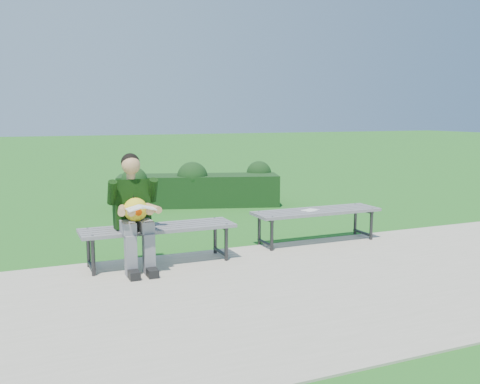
{
  "coord_description": "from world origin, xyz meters",
  "views": [
    {
      "loc": [
        -2.59,
        -6.38,
        1.77
      ],
      "look_at": [
        0.05,
        -0.21,
        0.79
      ],
      "focal_mm": 40.0,
      "sensor_mm": 36.0,
      "label": 1
    }
  ],
  "objects_px": {
    "bench_right": "(317,214)",
    "paper_sheet": "(310,210)",
    "bench_left": "(158,231)",
    "hedge": "(199,187)",
    "seated_boy": "(134,209)"
  },
  "relations": [
    {
      "from": "hedge",
      "to": "seated_boy",
      "type": "bearing_deg",
      "value": -118.34
    },
    {
      "from": "seated_boy",
      "to": "paper_sheet",
      "type": "relative_size",
      "value": 4.95
    },
    {
      "from": "paper_sheet",
      "to": "bench_right",
      "type": "bearing_deg",
      "value": 0.0
    },
    {
      "from": "hedge",
      "to": "bench_left",
      "type": "height_order",
      "value": "hedge"
    },
    {
      "from": "hedge",
      "to": "seated_boy",
      "type": "height_order",
      "value": "seated_boy"
    },
    {
      "from": "bench_right",
      "to": "paper_sheet",
      "type": "xyz_separation_m",
      "value": [
        -0.1,
        -0.0,
        0.06
      ]
    },
    {
      "from": "bench_left",
      "to": "paper_sheet",
      "type": "distance_m",
      "value": 2.19
    },
    {
      "from": "bench_left",
      "to": "hedge",
      "type": "bearing_deg",
      "value": 64.65
    },
    {
      "from": "bench_right",
      "to": "seated_boy",
      "type": "bearing_deg",
      "value": -173.22
    },
    {
      "from": "seated_boy",
      "to": "paper_sheet",
      "type": "height_order",
      "value": "seated_boy"
    },
    {
      "from": "seated_boy",
      "to": "paper_sheet",
      "type": "distance_m",
      "value": 2.51
    },
    {
      "from": "hedge",
      "to": "paper_sheet",
      "type": "bearing_deg",
      "value": -83.78
    },
    {
      "from": "bench_left",
      "to": "paper_sheet",
      "type": "relative_size",
      "value": 6.77
    },
    {
      "from": "paper_sheet",
      "to": "bench_left",
      "type": "bearing_deg",
      "value": -174.54
    },
    {
      "from": "hedge",
      "to": "paper_sheet",
      "type": "xyz_separation_m",
      "value": [
        0.39,
        -3.56,
        0.11
      ]
    }
  ]
}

